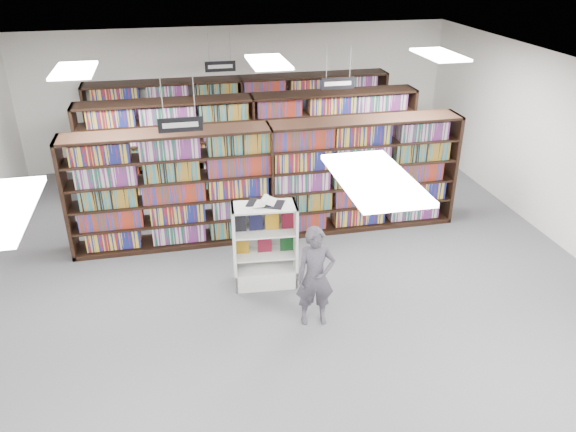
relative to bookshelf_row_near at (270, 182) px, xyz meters
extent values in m
plane|color=#4F5054|center=(0.00, -2.00, -1.05)|extent=(12.00, 12.00, 0.00)
cube|color=silver|center=(0.00, -2.00, 2.15)|extent=(10.00, 12.00, 0.10)
cube|color=white|center=(0.00, 4.00, 0.55)|extent=(10.00, 0.10, 3.20)
cube|color=black|center=(0.00, 0.00, 0.00)|extent=(7.00, 0.60, 2.10)
cube|color=maroon|center=(0.00, 0.00, 0.00)|extent=(6.88, 0.42, 1.98)
cube|color=black|center=(0.00, 2.00, 0.00)|extent=(7.00, 0.60, 2.10)
cube|color=maroon|center=(0.00, 2.00, 0.00)|extent=(6.88, 0.42, 1.98)
cube|color=black|center=(0.00, 3.70, 0.00)|extent=(7.00, 0.60, 2.10)
cube|color=maroon|center=(0.00, 3.70, 0.00)|extent=(6.88, 0.42, 1.98)
cylinder|color=#B2B2B7|center=(-1.73, -1.00, 1.86)|extent=(0.01, 0.01, 0.58)
cylinder|color=#B2B2B7|center=(-1.27, -1.00, 1.86)|extent=(0.01, 0.01, 0.58)
cube|color=black|center=(-1.50, -1.00, 1.46)|extent=(0.65, 0.02, 0.22)
cube|color=silver|center=(-1.50, -1.01, 1.46)|extent=(0.52, 0.00, 0.08)
cylinder|color=#B2B2B7|center=(1.27, 1.00, 1.86)|extent=(0.01, 0.01, 0.58)
cylinder|color=#B2B2B7|center=(1.73, 1.00, 1.86)|extent=(0.01, 0.01, 0.58)
cube|color=black|center=(1.50, 1.00, 1.46)|extent=(0.65, 0.02, 0.22)
cube|color=silver|center=(1.50, 0.99, 1.46)|extent=(0.52, 0.00, 0.08)
cylinder|color=#B2B2B7|center=(-0.73, 3.00, 1.86)|extent=(0.01, 0.01, 0.58)
cylinder|color=#B2B2B7|center=(-0.27, 3.00, 1.86)|extent=(0.01, 0.01, 0.58)
cube|color=black|center=(-0.50, 3.00, 1.46)|extent=(0.65, 0.02, 0.22)
cube|color=silver|center=(-0.50, 2.99, 1.46)|extent=(0.52, 0.00, 0.08)
cube|color=white|center=(0.00, -5.00, 2.11)|extent=(0.60, 1.20, 0.04)
cube|color=white|center=(-3.00, 0.00, 2.11)|extent=(0.60, 1.20, 0.04)
cube|color=white|center=(0.00, 0.00, 2.11)|extent=(0.60, 1.20, 0.04)
cube|color=white|center=(3.00, 0.00, 2.11)|extent=(0.60, 1.20, 0.04)
cube|color=white|center=(-0.39, -1.62, -0.90)|extent=(1.02, 0.57, 0.30)
cube|color=white|center=(-0.86, -1.59, -0.36)|extent=(0.08, 0.49, 1.38)
cube|color=white|center=(0.09, -1.66, -0.36)|extent=(0.08, 0.49, 1.38)
cube|color=white|center=(-0.37, -1.39, -0.36)|extent=(0.98, 0.11, 1.38)
cube|color=white|center=(-0.39, -1.62, 0.31)|extent=(1.02, 0.57, 0.03)
cube|color=white|center=(-0.39, -1.62, -0.51)|extent=(0.94, 0.52, 0.02)
cube|color=white|center=(-0.39, -1.62, -0.11)|extent=(0.94, 0.52, 0.02)
cube|color=black|center=(-0.75, -1.54, 0.05)|extent=(0.20, 0.09, 0.30)
cube|color=black|center=(-0.51, -1.56, 0.05)|extent=(0.20, 0.09, 0.30)
cube|color=orange|center=(-0.26, -1.58, 0.05)|extent=(0.20, 0.09, 0.30)
cube|color=maroon|center=(-0.01, -1.60, 0.05)|extent=(0.20, 0.09, 0.30)
cube|color=orange|center=(-0.73, -1.54, -0.36)|extent=(0.22, 0.08, 0.28)
cube|color=maroon|center=(-0.38, -1.57, -0.36)|extent=(0.22, 0.08, 0.28)
cube|color=#15481D|center=(-0.03, -1.60, -0.36)|extent=(0.22, 0.08, 0.28)
cube|color=black|center=(-0.35, -1.58, 0.34)|extent=(0.62, 0.50, 0.01)
cube|color=white|center=(-0.48, -1.58, 0.35)|extent=(0.34, 0.36, 0.05)
cube|color=white|center=(-0.22, -1.58, 0.35)|extent=(0.33, 0.36, 0.07)
cylinder|color=white|center=(-0.37, -1.58, 0.39)|extent=(0.20, 0.30, 0.10)
imported|color=#4F4954|center=(0.13, -2.75, -0.30)|extent=(0.58, 0.40, 1.50)
camera|label=1|loc=(-1.62, -9.11, 3.93)|focal=35.00mm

